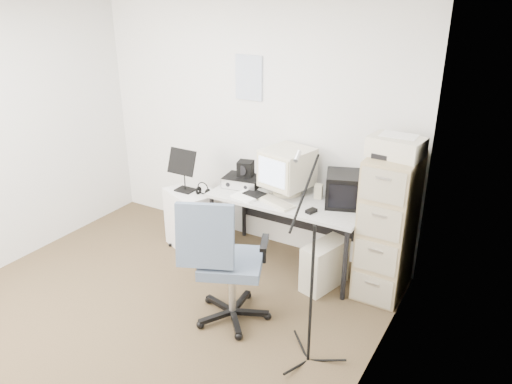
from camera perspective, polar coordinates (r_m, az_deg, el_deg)
The scene contains 22 objects.
floor at distance 4.43m, azimuth -12.85°, elevation -14.28°, with size 3.60×3.60×0.01m, color #3E3122.
ceiling at distance 3.56m, azimuth -16.57°, elevation 19.97°, with size 3.60×3.60×0.01m, color white.
wall_back at distance 5.17m, azimuth -0.52°, elevation 7.46°, with size 3.60×0.02×2.50m, color silver.
wall_right at distance 2.93m, azimuth 11.88°, elevation -5.66°, with size 0.02×3.60×2.50m, color silver.
wall_calendar at distance 5.06m, azimuth -0.82°, elevation 12.92°, with size 0.30×0.02×0.44m, color white.
filing_cabinet at distance 4.53m, azimuth 14.82°, elevation -3.80°, with size 0.40×0.60×1.30m, color #998C61.
printer at distance 4.24m, azimuth 15.74°, elevation 4.98°, with size 0.43×0.29×0.17m, color beige.
desk at distance 4.92m, azimuth 3.75°, elevation -4.49°, with size 1.50×0.70×0.73m, color silver.
crt_monitor at distance 4.78m, azimuth 3.60°, elevation 2.35°, with size 0.40×0.43×0.45m, color beige.
crt_tv at distance 4.62m, azimuth 10.06°, elevation 0.34°, with size 0.33×0.35×0.30m, color black.
desk_speaker at distance 4.75m, azimuth 7.15°, elevation 0.07°, with size 0.07×0.07×0.14m, color beige.
keyboard at distance 4.63m, azimuth 2.18°, elevation -1.15°, with size 0.41×0.15×0.02m, color beige.
mouse at distance 4.47m, azimuth 6.34°, elevation -2.16°, with size 0.06×0.10×0.03m, color black.
radio_receiver at distance 4.99m, azimuth -1.50°, elevation 1.22°, with size 0.37×0.26×0.10m, color black.
radio_speaker at distance 4.98m, azimuth -1.20°, elevation 2.73°, with size 0.15×0.14×0.15m, color black.
papers at distance 4.79m, azimuth -0.56°, elevation -0.26°, with size 0.24×0.33×0.02m, color white.
pc_tower at distance 4.68m, azimuth 7.85°, elevation -8.26°, with size 0.21×0.48×0.45m, color beige.
office_chair at distance 4.06m, azimuth -2.82°, elevation -7.85°, with size 0.64×0.64×1.11m, color slate.
side_cart at distance 5.31m, azimuth -7.24°, elevation -3.04°, with size 0.51×0.41×0.64m, color silver.
music_stand at distance 5.12m, azimuth -8.22°, elevation 2.53°, with size 0.31×0.17×0.46m, color black.
headphones at distance 5.06m, azimuth -6.07°, elevation 0.15°, with size 0.15×0.15×0.03m, color black.
mic_stand at distance 3.54m, azimuth 6.45°, elevation -9.47°, with size 0.02×0.02×1.48m, color black.
Camera 1 is at (2.55, -2.48, 2.63)m, focal length 35.00 mm.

